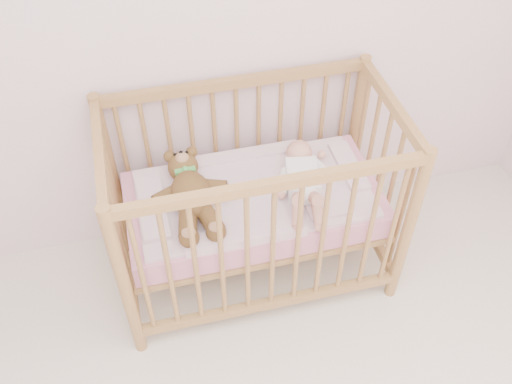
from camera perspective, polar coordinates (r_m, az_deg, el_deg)
name	(u,v)px	position (r m, az deg, el deg)	size (l,w,h in m)	color
wall_back	(169,7)	(2.53, -8.69, 17.84)	(4.00, 0.02, 2.70)	silver
crib	(254,202)	(2.77, -0.25, -1.01)	(1.36, 0.76, 1.00)	tan
mattress	(254,204)	(2.78, -0.25, -1.23)	(1.22, 0.62, 0.13)	pink
blanket	(253,193)	(2.72, -0.26, -0.15)	(1.10, 0.58, 0.06)	pink
baby	(303,177)	(2.71, 4.69, 1.53)	(0.28, 0.58, 0.14)	white
teddy_bear	(191,195)	(2.62, -6.47, -0.29)	(0.41, 0.58, 0.16)	brown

